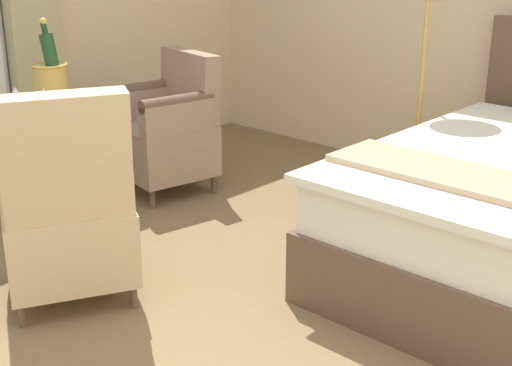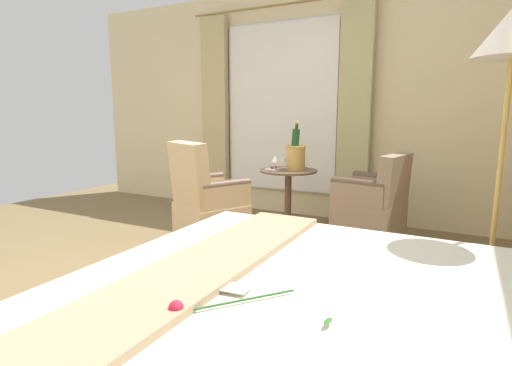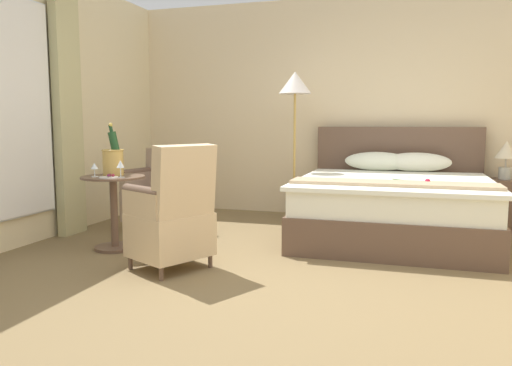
{
  "view_description": "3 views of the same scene",
  "coord_description": "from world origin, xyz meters",
  "px_view_note": "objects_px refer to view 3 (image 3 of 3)",
  "views": [
    {
      "loc": [
        1.63,
        -1.58,
        1.64
      ],
      "look_at": [
        -0.57,
        0.82,
        0.49
      ],
      "focal_mm": 50.0,
      "sensor_mm": 36.0,
      "label": 1
    },
    {
      "loc": [
        1.88,
        2.06,
        1.26
      ],
      "look_at": [
        -0.67,
        0.73,
        0.76
      ],
      "focal_mm": 28.0,
      "sensor_mm": 36.0,
      "label": 2
    },
    {
      "loc": [
        0.8,
        -3.55,
        1.19
      ],
      "look_at": [
        -0.6,
        0.97,
        0.62
      ],
      "focal_mm": 35.0,
      "sensor_mm": 36.0,
      "label": 3
    }
  ],
  "objects_px": {
    "bed": "(394,205)",
    "snack_plate": "(109,177)",
    "floor_lamp_brass": "(295,93)",
    "wine_glass_near_bucket": "(94,167)",
    "armchair_by_window": "(158,194)",
    "side_table_round": "(114,207)",
    "wine_glass_near_edge": "(120,165)",
    "armchair_facing_bed": "(173,218)",
    "bedside_lamp": "(506,154)",
    "nightstand": "(503,204)",
    "champagne_bucket": "(113,159)"
  },
  "relations": [
    {
      "from": "wine_glass_near_bucket",
      "to": "wine_glass_near_edge",
      "type": "bearing_deg",
      "value": 3.97
    },
    {
      "from": "floor_lamp_brass",
      "to": "wine_glass_near_edge",
      "type": "bearing_deg",
      "value": -123.03
    },
    {
      "from": "snack_plate",
      "to": "side_table_round",
      "type": "bearing_deg",
      "value": 110.4
    },
    {
      "from": "armchair_by_window",
      "to": "wine_glass_near_edge",
      "type": "bearing_deg",
      "value": -81.73
    },
    {
      "from": "wine_glass_near_edge",
      "to": "armchair_facing_bed",
      "type": "height_order",
      "value": "armchair_facing_bed"
    },
    {
      "from": "armchair_facing_bed",
      "to": "wine_glass_near_bucket",
      "type": "bearing_deg",
      "value": 160.81
    },
    {
      "from": "side_table_round",
      "to": "snack_plate",
      "type": "relative_size",
      "value": 4.24
    },
    {
      "from": "floor_lamp_brass",
      "to": "bedside_lamp",
      "type": "bearing_deg",
      "value": 7.65
    },
    {
      "from": "bedside_lamp",
      "to": "armchair_facing_bed",
      "type": "relative_size",
      "value": 0.42
    },
    {
      "from": "nightstand",
      "to": "side_table_round",
      "type": "relative_size",
      "value": 0.82
    },
    {
      "from": "wine_glass_near_bucket",
      "to": "snack_plate",
      "type": "distance_m",
      "value": 0.2
    },
    {
      "from": "floor_lamp_brass",
      "to": "champagne_bucket",
      "type": "relative_size",
      "value": 3.61
    },
    {
      "from": "armchair_by_window",
      "to": "wine_glass_near_bucket",
      "type": "bearing_deg",
      "value": -97.25
    },
    {
      "from": "side_table_round",
      "to": "armchair_facing_bed",
      "type": "bearing_deg",
      "value": -27.87
    },
    {
      "from": "snack_plate",
      "to": "bedside_lamp",
      "type": "bearing_deg",
      "value": 31.47
    },
    {
      "from": "snack_plate",
      "to": "floor_lamp_brass",
      "type": "bearing_deg",
      "value": 55.98
    },
    {
      "from": "snack_plate",
      "to": "armchair_facing_bed",
      "type": "xyz_separation_m",
      "value": [
        0.78,
        -0.29,
        -0.28
      ]
    },
    {
      "from": "armchair_by_window",
      "to": "nightstand",
      "type": "bearing_deg",
      "value": 18.08
    },
    {
      "from": "bedside_lamp",
      "to": "armchair_facing_bed",
      "type": "bearing_deg",
      "value": -138.57
    },
    {
      "from": "wine_glass_near_bucket",
      "to": "armchair_by_window",
      "type": "distance_m",
      "value": 1.05
    },
    {
      "from": "floor_lamp_brass",
      "to": "wine_glass_near_edge",
      "type": "xyz_separation_m",
      "value": [
        -1.2,
        -1.84,
        -0.73
      ]
    },
    {
      "from": "bed",
      "to": "armchair_facing_bed",
      "type": "xyz_separation_m",
      "value": [
        -1.67,
        -1.74,
        0.08
      ]
    },
    {
      "from": "wine_glass_near_bucket",
      "to": "armchair_by_window",
      "type": "height_order",
      "value": "armchair_by_window"
    },
    {
      "from": "side_table_round",
      "to": "champagne_bucket",
      "type": "bearing_deg",
      "value": 116.36
    },
    {
      "from": "floor_lamp_brass",
      "to": "armchair_facing_bed",
      "type": "bearing_deg",
      "value": -102.97
    },
    {
      "from": "bedside_lamp",
      "to": "champagne_bucket",
      "type": "distance_m",
      "value": 4.21
    },
    {
      "from": "nightstand",
      "to": "snack_plate",
      "type": "xyz_separation_m",
      "value": [
        -3.62,
        -2.22,
        0.42
      ]
    },
    {
      "from": "floor_lamp_brass",
      "to": "wine_glass_near_bucket",
      "type": "xyz_separation_m",
      "value": [
        -1.46,
        -1.86,
        -0.75
      ]
    },
    {
      "from": "bedside_lamp",
      "to": "side_table_round",
      "type": "distance_m",
      "value": 4.24
    },
    {
      "from": "armchair_by_window",
      "to": "bed",
      "type": "bearing_deg",
      "value": 9.69
    },
    {
      "from": "bedside_lamp",
      "to": "side_table_round",
      "type": "xyz_separation_m",
      "value": [
        -3.68,
        -2.07,
        -0.44
      ]
    },
    {
      "from": "nightstand",
      "to": "wine_glass_near_bucket",
      "type": "relative_size",
      "value": 4.39
    },
    {
      "from": "side_table_round",
      "to": "snack_plate",
      "type": "bearing_deg",
      "value": -69.6
    },
    {
      "from": "nightstand",
      "to": "wine_glass_near_edge",
      "type": "relative_size",
      "value": 3.61
    },
    {
      "from": "nightstand",
      "to": "armchair_by_window",
      "type": "relative_size",
      "value": 0.63
    },
    {
      "from": "nightstand",
      "to": "champagne_bucket",
      "type": "height_order",
      "value": "champagne_bucket"
    },
    {
      "from": "wine_glass_near_bucket",
      "to": "wine_glass_near_edge",
      "type": "distance_m",
      "value": 0.26
    },
    {
      "from": "wine_glass_near_bucket",
      "to": "armchair_facing_bed",
      "type": "distance_m",
      "value": 1.07
    },
    {
      "from": "side_table_round",
      "to": "wine_glass_near_edge",
      "type": "relative_size",
      "value": 4.43
    },
    {
      "from": "nightstand",
      "to": "snack_plate",
      "type": "relative_size",
      "value": 3.46
    },
    {
      "from": "bed",
      "to": "floor_lamp_brass",
      "type": "height_order",
      "value": "floor_lamp_brass"
    },
    {
      "from": "champagne_bucket",
      "to": "armchair_by_window",
      "type": "xyz_separation_m",
      "value": [
        0.04,
        0.8,
        -0.45
      ]
    },
    {
      "from": "nightstand",
      "to": "snack_plate",
      "type": "height_order",
      "value": "snack_plate"
    },
    {
      "from": "side_table_round",
      "to": "champagne_bucket",
      "type": "relative_size",
      "value": 1.41
    },
    {
      "from": "armchair_by_window",
      "to": "snack_plate",
      "type": "bearing_deg",
      "value": -87.02
    },
    {
      "from": "bed",
      "to": "snack_plate",
      "type": "relative_size",
      "value": 12.77
    },
    {
      "from": "side_table_round",
      "to": "armchair_by_window",
      "type": "xyz_separation_m",
      "value": [
        0.0,
        0.87,
        0.0
      ]
    },
    {
      "from": "floor_lamp_brass",
      "to": "snack_plate",
      "type": "height_order",
      "value": "floor_lamp_brass"
    },
    {
      "from": "floor_lamp_brass",
      "to": "wine_glass_near_bucket",
      "type": "relative_size",
      "value": 13.77
    },
    {
      "from": "bedside_lamp",
      "to": "floor_lamp_brass",
      "type": "bearing_deg",
      "value": -172.35
    }
  ]
}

